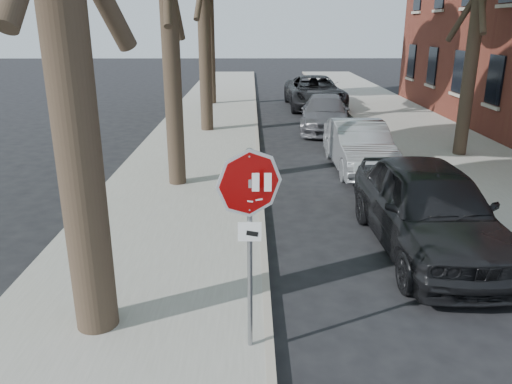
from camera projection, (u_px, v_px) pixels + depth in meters
ground at (304, 352)px, 6.49m from camera, size 120.00×120.00×0.00m
sidewalk_left at (200, 142)px, 17.82m from camera, size 4.00×55.00×0.12m
sidewalk_right at (437, 142)px, 17.90m from camera, size 4.00×55.00×0.12m
curb_left at (257, 142)px, 17.84m from camera, size 0.12×55.00×0.13m
curb_right at (380, 142)px, 17.88m from camera, size 0.12×55.00×0.13m
stop_sign at (250, 213)px, 5.84m from camera, size 0.76×0.34×2.61m
car_a at (429, 208)px, 9.19m from camera, size 2.09×4.97×1.68m
car_b at (359, 146)px, 14.47m from camera, size 1.53×4.25×1.40m
car_c at (325, 113)px, 19.99m from camera, size 2.49×4.86×1.35m
car_d at (315, 92)px, 25.18m from camera, size 2.79×5.84×1.61m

